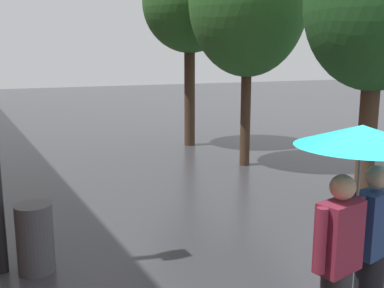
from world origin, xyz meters
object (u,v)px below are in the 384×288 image
at_px(street_tree_0, 377,3).
at_px(street_tree_2, 190,4).
at_px(couple_under_umbrella, 358,202).
at_px(street_tree_1, 248,0).
at_px(litter_bin, 35,238).

bearing_deg(street_tree_0, street_tree_2, 90.65).
height_order(street_tree_0, couple_under_umbrella, street_tree_0).
xyz_separation_m(street_tree_0, couple_under_umbrella, (-3.18, -2.63, -2.10)).
xyz_separation_m(street_tree_1, couple_under_umbrella, (-3.11, -6.16, -2.54)).
height_order(couple_under_umbrella, litter_bin, couple_under_umbrella).
bearing_deg(street_tree_2, street_tree_1, -89.91).
relative_size(street_tree_0, street_tree_2, 0.89).
relative_size(street_tree_0, litter_bin, 5.82).
relative_size(street_tree_2, litter_bin, 6.57).
bearing_deg(street_tree_0, litter_bin, 178.32).
distance_m(street_tree_0, couple_under_umbrella, 4.63).
bearing_deg(litter_bin, street_tree_0, -1.68).
bearing_deg(street_tree_1, street_tree_0, -88.89).
xyz_separation_m(couple_under_umbrella, litter_bin, (-2.28, 2.79, -0.93)).
bearing_deg(couple_under_umbrella, litter_bin, 129.31).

